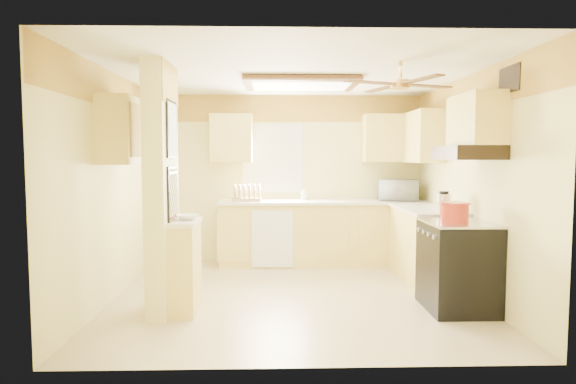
{
  "coord_description": "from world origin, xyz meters",
  "views": [
    {
      "loc": [
        -0.21,
        -5.39,
        1.58
      ],
      "look_at": [
        -0.06,
        0.35,
        1.16
      ],
      "focal_mm": 30.0,
      "sensor_mm": 36.0,
      "label": 1
    }
  ],
  "objects_px": {
    "kettle": "(444,202)",
    "bowl": "(187,217)",
    "stove": "(458,265)",
    "microwave": "(398,190)",
    "dutch_oven": "(454,212)"
  },
  "relations": [
    {
      "from": "stove",
      "to": "bowl",
      "type": "distance_m",
      "value": 2.82
    },
    {
      "from": "microwave",
      "to": "bowl",
      "type": "distance_m",
      "value": 3.42
    },
    {
      "from": "stove",
      "to": "dutch_oven",
      "type": "xyz_separation_m",
      "value": [
        -0.06,
        -0.02,
        0.56
      ]
    },
    {
      "from": "microwave",
      "to": "bowl",
      "type": "relative_size",
      "value": 2.48
    },
    {
      "from": "stove",
      "to": "bowl",
      "type": "xyz_separation_m",
      "value": [
        -2.77,
        0.04,
        0.51
      ]
    },
    {
      "from": "bowl",
      "to": "kettle",
      "type": "relative_size",
      "value": 0.92
    },
    {
      "from": "microwave",
      "to": "dutch_oven",
      "type": "height_order",
      "value": "microwave"
    },
    {
      "from": "stove",
      "to": "bowl",
      "type": "relative_size",
      "value": 4.1
    },
    {
      "from": "kettle",
      "to": "bowl",
      "type": "bearing_deg",
      "value": -168.26
    },
    {
      "from": "stove",
      "to": "microwave",
      "type": "xyz_separation_m",
      "value": [
        -0.08,
        2.15,
        0.63
      ]
    },
    {
      "from": "stove",
      "to": "microwave",
      "type": "distance_m",
      "value": 2.24
    },
    {
      "from": "stove",
      "to": "microwave",
      "type": "relative_size",
      "value": 1.65
    },
    {
      "from": "stove",
      "to": "bowl",
      "type": "height_order",
      "value": "bowl"
    },
    {
      "from": "bowl",
      "to": "dutch_oven",
      "type": "distance_m",
      "value": 2.72
    },
    {
      "from": "bowl",
      "to": "dutch_oven",
      "type": "height_order",
      "value": "dutch_oven"
    }
  ]
}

